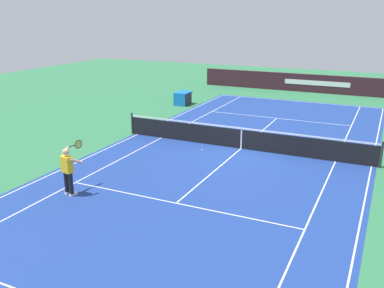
{
  "coord_description": "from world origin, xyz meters",
  "views": [
    {
      "loc": [
        17.57,
        5.84,
        5.9
      ],
      "look_at": [
        2.94,
        -1.07,
        0.9
      ],
      "focal_mm": 39.9,
      "sensor_mm": 36.0,
      "label": 1
    }
  ],
  "objects_px": {
    "tennis_net": "(241,138)",
    "tennis_player_near": "(68,169)",
    "tennis_ball": "(202,150)",
    "equipment_cart_tarped": "(183,98)"
  },
  "relations": [
    {
      "from": "tennis_net",
      "to": "tennis_player_near",
      "type": "relative_size",
      "value": 6.89
    },
    {
      "from": "tennis_player_near",
      "to": "equipment_cart_tarped",
      "type": "bearing_deg",
      "value": -168.18
    },
    {
      "from": "tennis_net",
      "to": "tennis_player_near",
      "type": "distance_m",
      "value": 8.15
    },
    {
      "from": "tennis_ball",
      "to": "equipment_cart_tarped",
      "type": "bearing_deg",
      "value": -148.75
    },
    {
      "from": "tennis_player_near",
      "to": "tennis_ball",
      "type": "distance_m",
      "value": 6.67
    },
    {
      "from": "tennis_net",
      "to": "equipment_cart_tarped",
      "type": "bearing_deg",
      "value": -138.49
    },
    {
      "from": "tennis_ball",
      "to": "tennis_player_near",
      "type": "bearing_deg",
      "value": -18.57
    },
    {
      "from": "tennis_ball",
      "to": "equipment_cart_tarped",
      "type": "xyz_separation_m",
      "value": [
        -8.59,
        -5.21,
        0.4
      ]
    },
    {
      "from": "tennis_player_near",
      "to": "tennis_net",
      "type": "bearing_deg",
      "value": 154.02
    },
    {
      "from": "tennis_net",
      "to": "tennis_player_near",
      "type": "bearing_deg",
      "value": -25.98
    }
  ]
}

